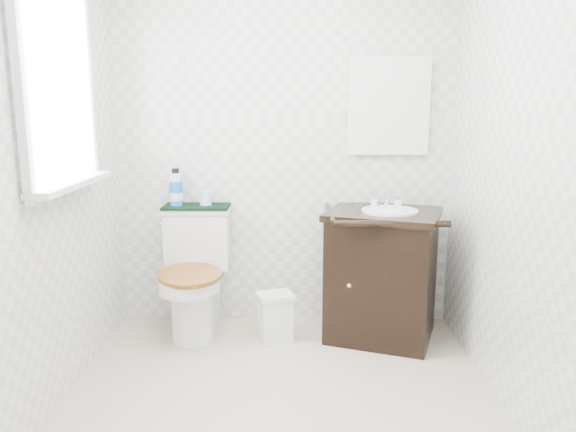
{
  "coord_description": "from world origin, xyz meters",
  "views": [
    {
      "loc": [
        0.07,
        -2.48,
        1.48
      ],
      "look_at": [
        0.03,
        0.75,
        0.82
      ],
      "focal_mm": 35.0,
      "sensor_mm": 36.0,
      "label": 1
    }
  ],
  "objects_px": {
    "trash_bin": "(275,317)",
    "toilet": "(195,280)",
    "vanity": "(382,271)",
    "cup": "(206,198)",
    "mouthwash_bottle": "(176,188)"
  },
  "relations": [
    {
      "from": "toilet",
      "to": "vanity",
      "type": "relative_size",
      "value": 0.87
    },
    {
      "from": "cup",
      "to": "mouthwash_bottle",
      "type": "bearing_deg",
      "value": -176.21
    },
    {
      "from": "toilet",
      "to": "trash_bin",
      "type": "bearing_deg",
      "value": -15.21
    },
    {
      "from": "toilet",
      "to": "mouthwash_bottle",
      "type": "distance_m",
      "value": 0.6
    },
    {
      "from": "toilet",
      "to": "trash_bin",
      "type": "relative_size",
      "value": 2.59
    },
    {
      "from": "trash_bin",
      "to": "cup",
      "type": "bearing_deg",
      "value": 149.25
    },
    {
      "from": "toilet",
      "to": "cup",
      "type": "height_order",
      "value": "cup"
    },
    {
      "from": "vanity",
      "to": "trash_bin",
      "type": "distance_m",
      "value": 0.73
    },
    {
      "from": "mouthwash_bottle",
      "to": "vanity",
      "type": "bearing_deg",
      "value": -7.88
    },
    {
      "from": "trash_bin",
      "to": "toilet",
      "type": "bearing_deg",
      "value": 164.79
    },
    {
      "from": "mouthwash_bottle",
      "to": "cup",
      "type": "relative_size",
      "value": 2.56
    },
    {
      "from": "trash_bin",
      "to": "vanity",
      "type": "bearing_deg",
      "value": 6.58
    },
    {
      "from": "mouthwash_bottle",
      "to": "toilet",
      "type": "bearing_deg",
      "value": -43.09
    },
    {
      "from": "vanity",
      "to": "trash_bin",
      "type": "bearing_deg",
      "value": -173.42
    },
    {
      "from": "cup",
      "to": "toilet",
      "type": "bearing_deg",
      "value": -115.73
    }
  ]
}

